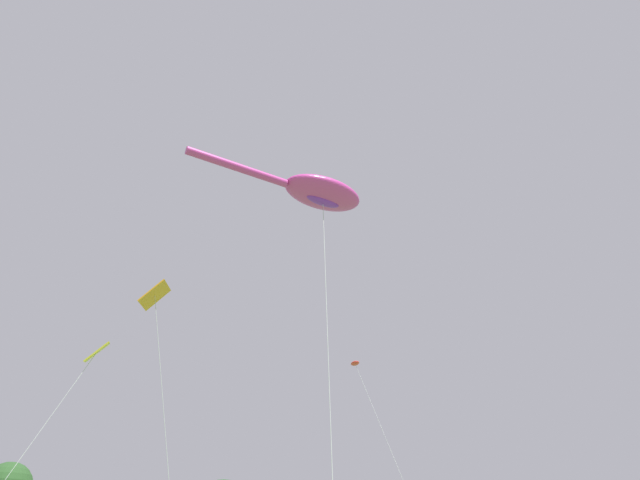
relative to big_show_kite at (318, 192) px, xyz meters
The scene contains 4 objects.
big_show_kite is the anchor object (origin of this frame).
small_kite_delta_white 11.80m from the big_show_kite, 156.21° to the left, with size 3.87×1.31×8.15m.
small_kite_triangle_green 9.38m from the big_show_kite, 165.69° to the left, with size 2.50×1.76×9.99m.
small_kite_streamer_purple 10.61m from the big_show_kite, 33.12° to the left, with size 0.75×5.35×10.99m.
Camera 1 is at (-10.41, -3.75, 1.73)m, focal length 30.03 mm.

